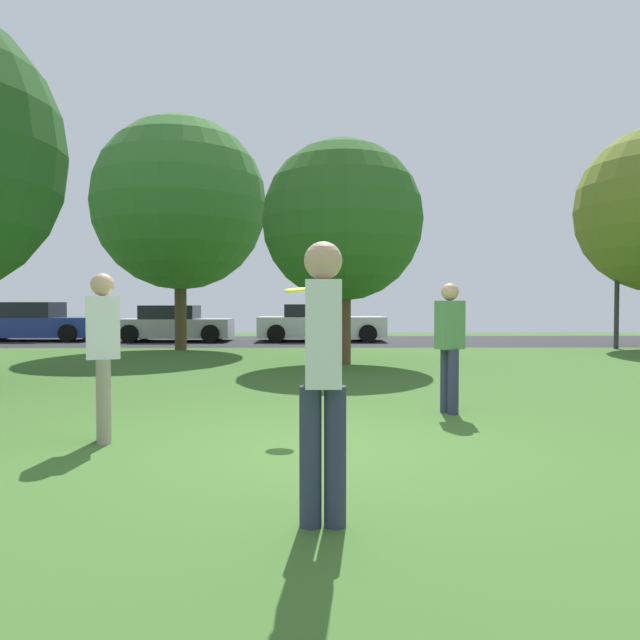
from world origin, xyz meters
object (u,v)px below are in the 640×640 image
person_thrower (450,342)px  oak_tree_right (180,204)px  maple_tree_near (342,221)px  frisbee_disc (296,290)px  parked_car_silver (175,325)px  street_lamp_post (617,275)px  person_bystander (323,368)px  parked_car_white (320,324)px  person_catcher (103,349)px  parked_car_blue (33,323)px

person_thrower → oak_tree_right: bearing=-82.3°
maple_tree_near → oak_tree_right: bearing=138.6°
oak_tree_right → frisbee_disc: size_ratio=18.54×
parked_car_silver → street_lamp_post: bearing=-14.7°
person_bystander → person_thrower: bearing=-23.7°
frisbee_disc → maple_tree_near: bearing=82.7°
parked_car_silver → parked_car_white: (5.31, 0.05, 0.02)m
maple_tree_near → oak_tree_right: (-4.63, 4.08, 1.07)m
oak_tree_right → parked_car_silver: 5.49m
street_lamp_post → oak_tree_right: bearing=-179.4°
parked_car_silver → person_catcher: bearing=-79.5°
oak_tree_right → person_bystander: 14.96m
person_catcher → parked_car_white: person_catcher is taller
frisbee_disc → person_bystander: bearing=-85.3°
person_thrower → person_bystander: bearing=44.8°
person_bystander → parked_car_white: person_bystander is taller
street_lamp_post → parked_car_white: bearing=157.1°
frisbee_disc → parked_car_white: frisbee_disc is taller
person_bystander → parked_car_silver: size_ratio=0.44×
person_bystander → parked_car_silver: (-5.07, 17.90, -0.39)m
oak_tree_right → person_thrower: 12.20m
frisbee_disc → parked_car_blue: (-10.14, 15.26, -0.90)m
maple_tree_near → oak_tree_right: oak_tree_right is taller
person_catcher → parked_car_silver: size_ratio=0.42×
maple_tree_near → parked_car_silver: bearing=125.6°
maple_tree_near → parked_car_blue: maple_tree_near is taller
maple_tree_near → street_lamp_post: 9.61m
person_bystander → parked_car_silver: 18.61m
maple_tree_near → parked_car_silver: maple_tree_near is taller
maple_tree_near → parked_car_white: 8.44m
parked_car_white → oak_tree_right: bearing=-137.2°
parked_car_white → maple_tree_near: bearing=-87.2°
person_thrower → parked_car_blue: size_ratio=0.36×
maple_tree_near → parked_car_blue: bearing=142.9°
maple_tree_near → frisbee_disc: maple_tree_near is taller
street_lamp_post → person_bystander: bearing=-123.0°
parked_car_blue → parked_car_silver: bearing=-4.3°
maple_tree_near → street_lamp_post: bearing=26.2°
frisbee_disc → street_lamp_post: 14.62m
person_catcher → parked_car_blue: (-8.22, 16.01, -0.29)m
parked_car_silver → street_lamp_post: size_ratio=0.89×
frisbee_disc → parked_car_blue: bearing=123.6°
person_thrower → parked_car_white: (-1.44, 14.16, -0.28)m
parked_car_blue → parked_car_white: bearing=-1.9°
person_thrower → parked_car_silver: 15.64m
person_catcher → parked_car_silver: bearing=79.2°
person_catcher → person_bystander: bearing=-67.7°
maple_tree_near → parked_car_blue: (-11.02, 8.35, -2.63)m
person_thrower → person_bystander: person_bystander is taller
parked_car_silver → parked_car_white: 5.31m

